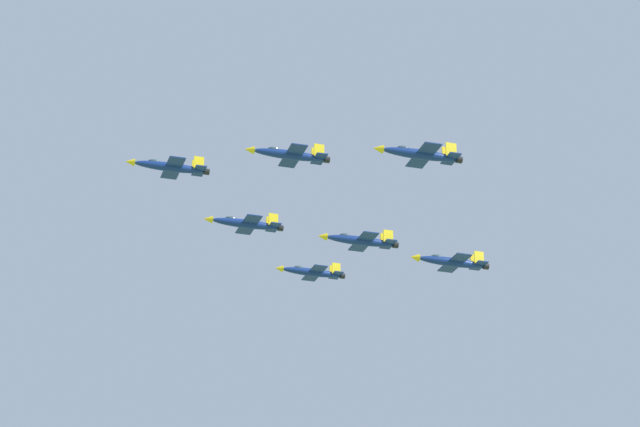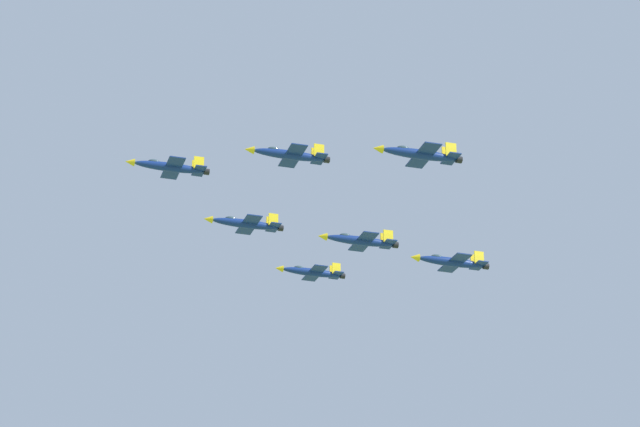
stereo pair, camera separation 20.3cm
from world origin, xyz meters
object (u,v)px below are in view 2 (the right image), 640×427
jet_left_wingman (289,155)px  jet_trailing (451,262)px  jet_slot_rear (360,240)px  jet_left_outer (420,154)px  jet_right_outer (312,272)px  jet_right_wingman (245,223)px  jet_lead (169,167)px

jet_left_wingman → jet_trailing: size_ratio=0.95×
jet_slot_rear → jet_trailing: size_ratio=0.97×
jet_left_outer → jet_right_outer: size_ratio=1.02×
jet_right_wingman → jet_left_outer: 54.00m
jet_left_wingman → jet_slot_rear: 27.13m
jet_left_wingman → jet_right_wingman: bearing=-89.2°
jet_right_wingman → jet_trailing: jet_right_wingman is taller
jet_left_wingman → jet_left_outer: size_ratio=0.97×
jet_left_wingman → jet_right_wingman: jet_left_wingman is taller
jet_lead → jet_right_wingman: size_ratio=0.96×
jet_left_wingman → jet_right_outer: size_ratio=0.99×
jet_lead → jet_right_wingman: bearing=-139.2°
jet_slot_rear → jet_trailing: 19.77m
jet_lead → jet_left_outer: 52.08m
jet_lead → jet_left_outer: jet_lead is taller
jet_slot_rear → jet_right_wingman: bearing=-40.1°
jet_right_wingman → jet_right_outer: bearing=-140.0°
jet_right_wingman → jet_left_outer: (51.64, -15.14, -4.57)m
jet_right_wingman → jet_lead: bearing=40.0°
jet_left_outer → jet_left_wingman: bearing=-39.9°
jet_left_wingman → jet_slot_rear: (-1.17, 25.76, -8.45)m
jet_right_wingman → jet_left_outer: jet_right_wingman is taller
jet_lead → jet_left_wingman: 25.89m
jet_lead → jet_slot_rear: jet_lead is taller
jet_left_outer → jet_right_outer: jet_right_outer is taller
jet_left_wingman → jet_left_outer: jet_left_wingman is taller
jet_lead → jet_trailing: size_ratio=0.96×
jet_slot_rear → jet_left_wingman: bearing=40.7°
jet_lead → jet_slot_rear: 40.75m
jet_right_wingman → jet_left_outer: bearing=111.1°
jet_right_outer → jet_trailing: (38.43, -4.92, -7.90)m
jet_left_wingman → jet_trailing: 44.01m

